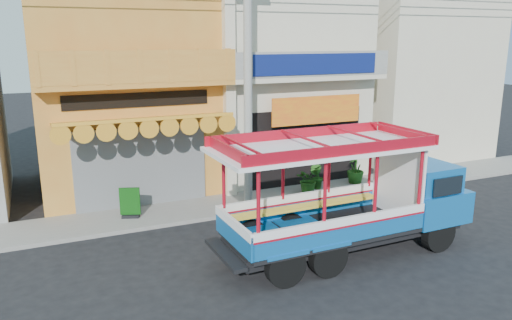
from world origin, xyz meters
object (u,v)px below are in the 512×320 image
Objects in this scene: utility_pole at (252,51)px; potted_plant_c at (355,168)px; songthaew_truck at (363,195)px; potted_plant_b at (316,176)px; green_sign at (130,205)px; potted_plant_a at (308,179)px.

potted_plant_c is (4.62, 0.93, -4.35)m from utility_pole.
songthaew_truck is 7.77× the size of potted_plant_b.
songthaew_truck reaches higher than potted_plant_b.
utility_pole is 6.41m from potted_plant_c.
potted_plant_b is at bearing -56.11° from potted_plant_c.
green_sign is at bearing 137.73° from songthaew_truck.
utility_pole is 5.46m from songthaew_truck.
utility_pole reaches higher than potted_plant_c.
utility_pole is 4.11× the size of songthaew_truck.
potted_plant_c is (1.67, -0.02, 0.12)m from potted_plant_b.
potted_plant_b is 0.78× the size of potted_plant_c.
utility_pole reaches higher than songthaew_truck.
potted_plant_b is (1.60, 4.91, -0.97)m from songthaew_truck.
potted_plant_a reaches higher than green_sign.
utility_pole is 5.44m from potted_plant_b.
songthaew_truck reaches higher than green_sign.
utility_pole is 5.09m from potted_plant_a.
songthaew_truck is 6.07× the size of potted_plant_c.
songthaew_truck is at bearing 0.69° from potted_plant_c.
songthaew_truck is 4.81m from potted_plant_a.
utility_pole is at bearing 108.66° from songthaew_truck.
potted_plant_b is at bearing -0.35° from potted_plant_a.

